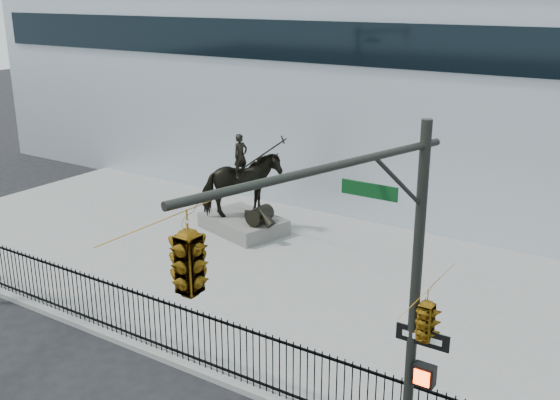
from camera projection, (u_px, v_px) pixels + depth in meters
The scene contains 7 objects.
ground at pixel (127, 379), 15.70m from camera, with size 120.00×120.00×0.00m, color black.
plaza at pixel (285, 275), 21.25m from camera, with size 30.00×12.00×0.15m, color gray.
building at pixel (438, 90), 30.24m from camera, with size 44.00×14.00×9.00m, color silver.
picket_fence at pixel (161, 324), 16.42m from camera, with size 22.10×0.10×1.50m.
statue_plinth at pixel (243, 224), 24.88m from camera, with size 3.07×2.11×0.58m, color #5E5B56.
equestrian_statue at pixel (244, 186), 24.38m from camera, with size 3.80×2.91×3.33m.
traffic_signal_right at pixel (323, 290), 9.25m from camera, with size 2.17×6.86×7.00m.
Camera 1 is at (10.58, -9.37, 8.88)m, focal length 42.00 mm.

